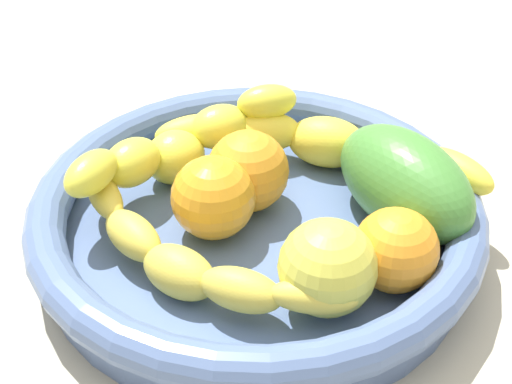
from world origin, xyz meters
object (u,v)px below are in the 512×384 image
at_px(banana_arching_top, 187,260).
at_px(orange_mid_right, 214,200).
at_px(apple_yellow, 327,267).
at_px(banana_draped_left, 325,144).
at_px(orange_front, 252,170).
at_px(orange_mid_left, 396,250).
at_px(banana_draped_right, 179,146).
at_px(mango_green, 405,182).
at_px(fruit_bowl, 256,219).

height_order(banana_arching_top, orange_mid_right, orange_mid_right).
bearing_deg(apple_yellow, orange_mid_right, 121.88).
relative_size(banana_draped_left, orange_front, 3.84).
bearing_deg(orange_mid_left, orange_mid_right, 142.66).
distance_m(banana_draped_right, orange_mid_left, 0.19).
bearing_deg(banana_draped_left, orange_mid_right, -150.66).
distance_m(banana_arching_top, orange_mid_left, 0.14).
xyz_separation_m(banana_draped_right, orange_mid_right, (0.01, -0.07, -0.00)).
bearing_deg(orange_mid_left, banana_draped_left, 91.30).
xyz_separation_m(banana_arching_top, orange_front, (0.06, 0.08, 0.01)).
relative_size(banana_arching_top, orange_mid_right, 3.03).
xyz_separation_m(orange_mid_left, apple_yellow, (-0.05, -0.01, 0.00)).
bearing_deg(banana_draped_left, orange_front, -156.72).
height_order(banana_draped_left, orange_mid_left, orange_mid_left).
bearing_deg(orange_mid_right, banana_draped_left, 29.34).
xyz_separation_m(orange_mid_right, mango_green, (0.14, -0.02, 0.00)).
distance_m(orange_mid_right, apple_yellow, 0.11).
bearing_deg(orange_mid_right, banana_arching_top, -120.40).
relative_size(fruit_bowl, banana_draped_right, 1.70).
height_order(orange_front, orange_mid_right, orange_front).
height_order(banana_draped_left, banana_draped_right, banana_draped_right).
relative_size(banana_draped_right, apple_yellow, 3.08).
relative_size(banana_arching_top, apple_yellow, 2.90).
bearing_deg(banana_draped_left, orange_mid_left, -88.70).
relative_size(orange_mid_right, mango_green, 0.49).
bearing_deg(banana_arching_top, fruit_bowl, 40.53).
bearing_deg(apple_yellow, banana_draped_right, 113.58).
bearing_deg(orange_front, orange_mid_right, -140.67).
relative_size(fruit_bowl, apple_yellow, 5.23).
relative_size(banana_draped_left, orange_mid_right, 3.91).
relative_size(orange_front, orange_mid_right, 1.02).
relative_size(orange_mid_left, mango_green, 0.46).
height_order(banana_arching_top, mango_green, mango_green).
height_order(fruit_bowl, apple_yellow, apple_yellow).
height_order(banana_draped_right, apple_yellow, same).
relative_size(fruit_bowl, banana_arching_top, 1.81).
height_order(orange_mid_right, mango_green, mango_green).
relative_size(banana_arching_top, mango_green, 1.49).
bearing_deg(banana_arching_top, apple_yellow, -25.90).
height_order(banana_draped_right, orange_front, banana_draped_right).
bearing_deg(mango_green, orange_mid_right, 172.56).
distance_m(banana_draped_right, apple_yellow, 0.17).
distance_m(fruit_bowl, banana_arching_top, 0.08).
xyz_separation_m(banana_draped_right, orange_mid_left, (0.12, -0.15, -0.01)).
bearing_deg(mango_green, orange_front, 155.85).
xyz_separation_m(orange_front, apple_yellow, (0.02, -0.12, 0.00)).
distance_m(banana_draped_left, orange_mid_right, 0.12).
xyz_separation_m(orange_mid_right, apple_yellow, (0.06, -0.09, 0.00)).
bearing_deg(banana_draped_left, banana_draped_right, 174.21).
distance_m(banana_draped_left, banana_arching_top, 0.17).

